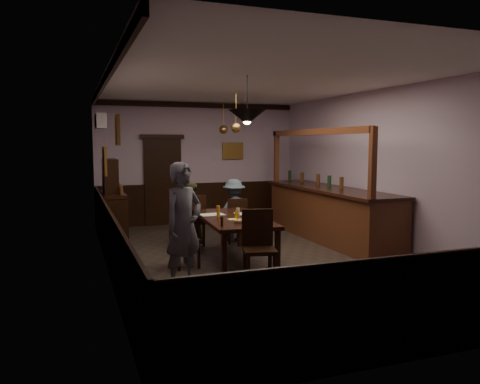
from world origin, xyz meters
name	(u,v)px	position (x,y,z in m)	size (l,w,h in m)	color
room	(259,173)	(0.00, 0.00, 1.50)	(5.01, 8.01, 3.01)	#2D2621
dining_table	(233,221)	(-0.44, 0.07, 0.69)	(1.13, 2.26, 0.75)	black
chair_far_left	(193,218)	(-0.80, 1.36, 0.55)	(0.45, 0.45, 1.01)	black
chair_far_right	(237,219)	(0.07, 1.31, 0.50)	(0.48, 0.48, 0.91)	black
chair_near	(259,243)	(-0.51, -1.25, 0.57)	(0.55, 0.55, 1.05)	black
chair_side	(181,236)	(-1.38, -0.09, 0.52)	(0.45, 0.45, 0.95)	black
person_standing	(183,226)	(-1.57, -1.12, 0.87)	(0.63, 0.42, 1.74)	#545460
person_seated_left	(190,213)	(-0.80, 1.64, 0.61)	(0.60, 0.47, 1.23)	#47462B
person_seated_right	(234,210)	(0.10, 1.58, 0.64)	(0.82, 0.47, 1.27)	#4E5D6F
newspaper_left	(212,215)	(-0.70, 0.43, 0.75)	(0.42, 0.30, 0.01)	silver
newspaper_right	(247,214)	(-0.10, 0.31, 0.75)	(0.42, 0.30, 0.01)	silver
napkin	(233,219)	(-0.52, -0.15, 0.75)	(0.15, 0.15, 0.00)	#FFE25D
saucer	(260,221)	(-0.17, -0.48, 0.76)	(0.15, 0.15, 0.01)	white
coffee_cup	(262,218)	(-0.14, -0.48, 0.80)	(0.08, 0.08, 0.07)	white
pastry_plate	(240,221)	(-0.49, -0.43, 0.76)	(0.22, 0.22, 0.01)	white
pastry_ring_a	(238,221)	(-0.57, -0.53, 0.79)	(0.13, 0.13, 0.04)	#C68C47
pastry_ring_b	(241,220)	(-0.50, -0.47, 0.79)	(0.13, 0.13, 0.04)	#C68C47
soda_can	(237,214)	(-0.41, -0.03, 0.81)	(0.07, 0.07, 0.12)	yellow
beer_glass	(218,212)	(-0.69, 0.11, 0.85)	(0.06, 0.06, 0.20)	#BF721E
water_glass	(238,212)	(-0.34, 0.10, 0.82)	(0.06, 0.06, 0.15)	silver
pepper_mill	(222,221)	(-0.87, -0.66, 0.82)	(0.04, 0.04, 0.14)	black
sideboard	(113,208)	(-2.21, 2.47, 0.67)	(0.45, 1.27, 1.68)	black
bar_counter	(329,212)	(1.99, 1.04, 0.58)	(0.94, 4.06, 2.28)	#542916
door_back	(163,182)	(-0.90, 3.95, 1.05)	(0.90, 0.06, 2.10)	black
ac_unit	(100,121)	(-2.38, 2.90, 2.45)	(0.20, 0.85, 0.30)	white
picture_left_small	(117,130)	(-2.46, -1.60, 2.15)	(0.04, 0.28, 0.36)	olive
picture_left_large	(104,161)	(-2.46, 0.80, 1.70)	(0.04, 0.62, 0.48)	olive
picture_back	(233,151)	(0.90, 3.96, 1.80)	(0.55, 0.04, 0.42)	olive
pendant_iron	(247,117)	(-0.49, -0.73, 2.38)	(0.56, 0.56, 0.73)	black
pendant_brass_mid	(236,128)	(0.10, 1.44, 2.30)	(0.20, 0.20, 0.81)	#BF8C3F
pendant_brass_far	(223,130)	(0.30, 2.87, 2.30)	(0.20, 0.20, 0.81)	#BF8C3F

